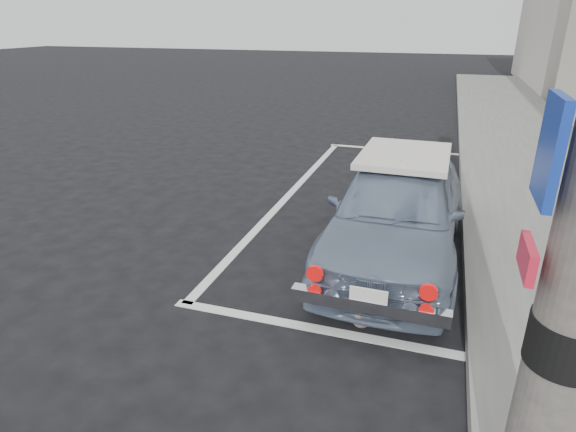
# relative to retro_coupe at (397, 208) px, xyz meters

# --- Properties ---
(ground) EXTENTS (80.00, 80.00, 0.00)m
(ground) POSITION_rel_retro_coupe_xyz_m (-0.99, -1.24, -0.63)
(ground) COLOR black
(ground) RESTS_ON ground
(pline_rear) EXTENTS (3.00, 0.12, 0.01)m
(pline_rear) POSITION_rel_retro_coupe_xyz_m (-0.49, -1.74, -0.63)
(pline_rear) COLOR silver
(pline_rear) RESTS_ON ground
(pline_front) EXTENTS (3.00, 0.12, 0.01)m
(pline_front) POSITION_rel_retro_coupe_xyz_m (-0.49, 5.26, -0.63)
(pline_front) COLOR silver
(pline_front) RESTS_ON ground
(pline_side) EXTENTS (0.12, 7.00, 0.01)m
(pline_side) POSITION_rel_retro_coupe_xyz_m (-1.89, 1.76, -0.63)
(pline_side) COLOR silver
(pline_side) RESTS_ON ground
(retro_coupe) EXTENTS (1.56, 3.70, 1.25)m
(retro_coupe) POSITION_rel_retro_coupe_xyz_m (0.00, 0.00, 0.00)
(retro_coupe) COLOR slate
(retro_coupe) RESTS_ON ground
(cat) EXTENTS (0.25, 0.44, 0.24)m
(cat) POSITION_rel_retro_coupe_xyz_m (-0.11, -1.55, -0.52)
(cat) COLOR #665B4D
(cat) RESTS_ON ground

